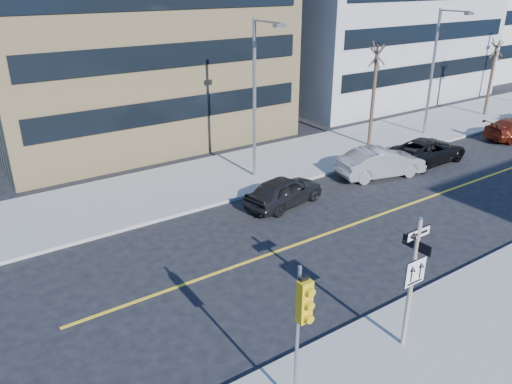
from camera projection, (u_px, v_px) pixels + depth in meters
ground at (342, 305)px, 16.42m from camera, size 120.00×120.00×0.00m
far_sidewalk at (412, 131)px, 34.82m from camera, size 66.00×6.00×0.15m
road_centerline at (459, 187)px, 25.67m from camera, size 40.00×0.14×0.01m
sign_pole at (413, 276)px, 13.55m from camera, size 0.92×0.92×4.06m
traffic_signal at (303, 313)px, 11.12m from camera, size 0.32×0.45×4.00m
parked_car_a at (284, 191)px, 23.36m from camera, size 2.39×4.39×1.42m
parked_car_b at (381, 163)px, 26.72m from camera, size 2.74×5.04×1.58m
parked_car_c at (428, 150)px, 28.84m from camera, size 2.44×5.12×1.41m
streetlight_a at (257, 90)px, 24.76m from camera, size 0.55×2.25×8.00m
streetlight_b at (436, 65)px, 32.03m from camera, size 0.55×2.25×8.00m
street_tree_west at (377, 58)px, 29.54m from camera, size 1.80×1.80×6.35m
street_tree_east at (496, 51)px, 36.75m from camera, size 1.80×1.80×5.75m
building_grey_mid at (358, 7)px, 44.09m from camera, size 20.00×16.00×15.00m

